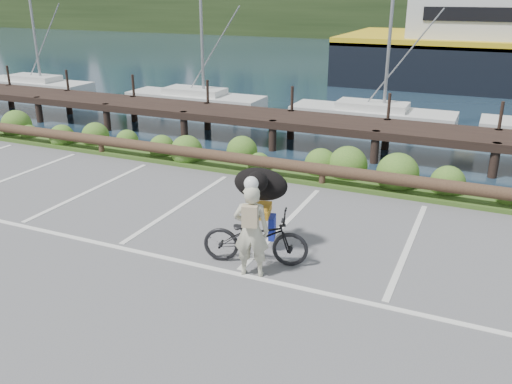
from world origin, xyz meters
TOP-DOWN VIEW (x-y plane):
  - ground at (0.00, 0.00)m, footprint 72.00×72.00m
  - harbor_backdrop at (0.39, 78.47)m, footprint 170.00×160.00m
  - vegetation_strip at (0.00, 5.30)m, footprint 34.00×1.60m
  - log_rail at (0.00, 4.60)m, footprint 32.00×0.30m
  - bicycle at (0.14, 0.13)m, footprint 2.04×1.15m
  - cyclist at (0.26, -0.30)m, footprint 0.70×0.55m
  - dog at (-0.02, 0.73)m, footprint 0.78×1.16m

SIDE VIEW (x-z plane):
  - harbor_backdrop at x=0.39m, z-range -15.00..15.00m
  - ground at x=0.00m, z-range 0.00..0.00m
  - log_rail at x=0.00m, z-range -0.30..0.30m
  - vegetation_strip at x=0.00m, z-range 0.00..0.10m
  - bicycle at x=0.14m, z-range 0.00..1.01m
  - cyclist at x=0.26m, z-range 0.00..1.68m
  - dog at x=-0.02m, z-range 1.01..1.63m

